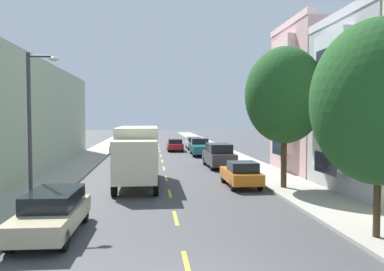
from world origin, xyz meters
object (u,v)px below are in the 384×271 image
(delivery_box_truck, at_px, (138,152))
(parked_pickup_teal, at_px, (201,147))
(street_tree_second, at_px, (285,95))
(parked_hatchback_burgundy, at_px, (120,147))
(parked_wagon_champagne, at_px, (52,212))
(moving_red_sedan, at_px, (175,145))
(parked_pickup_sky, at_px, (129,139))
(parked_hatchback_orange, at_px, (241,174))
(street_tree_nearest, at_px, (379,102))
(street_lamp, at_px, (33,119))
(parked_suv_charcoal, at_px, (219,155))
(parked_wagon_silver, at_px, (194,143))

(delivery_box_truck, xyz_separation_m, parked_pickup_teal, (6.00, 17.04, -1.12))
(street_tree_second, distance_m, parked_hatchback_burgundy, 24.85)
(parked_wagon_champagne, relative_size, moving_red_sedan, 1.05)
(parked_pickup_sky, xyz_separation_m, moving_red_sedan, (6.15, -11.74, -0.08))
(parked_hatchback_orange, height_order, parked_pickup_sky, parked_pickup_sky)
(street_tree_nearest, distance_m, street_lamp, 13.39)
(street_tree_nearest, height_order, street_tree_second, street_tree_second)
(street_tree_second, relative_size, parked_pickup_teal, 1.47)
(street_tree_nearest, relative_size, parked_pickup_sky, 1.33)
(parked_suv_charcoal, bearing_deg, moving_red_sedan, 99.62)
(street_tree_nearest, height_order, parked_suv_charcoal, street_tree_nearest)
(parked_hatchback_burgundy, bearing_deg, moving_red_sedan, 26.68)
(street_tree_second, relative_size, parked_wagon_silver, 1.66)
(parked_hatchback_orange, distance_m, parked_hatchback_burgundy, 22.51)
(parked_hatchback_orange, xyz_separation_m, parked_hatchback_burgundy, (-8.66, 20.78, 0.00))
(street_tree_second, distance_m, parked_wagon_silver, 27.93)
(street_lamp, height_order, parked_suv_charcoal, street_lamp)
(parked_pickup_sky, bearing_deg, parked_hatchback_orange, -76.45)
(street_tree_nearest, xyz_separation_m, street_lamp, (-12.34, 5.15, -0.57))
(parked_pickup_teal, bearing_deg, parked_wagon_silver, 88.84)
(parked_pickup_sky, bearing_deg, moving_red_sedan, -62.34)
(street_tree_second, xyz_separation_m, parked_pickup_teal, (-2.20, 19.59, -4.45))
(street_tree_nearest, relative_size, moving_red_sedan, 1.59)
(parked_hatchback_burgundy, bearing_deg, parked_hatchback_orange, -67.38)
(street_lamp, distance_m, delivery_box_truck, 7.88)
(moving_red_sedan, bearing_deg, parked_pickup_sky, 117.66)
(parked_hatchback_orange, xyz_separation_m, parked_pickup_sky, (-8.59, 35.64, 0.07))
(delivery_box_truck, bearing_deg, parked_hatchback_burgundy, 97.71)
(street_tree_nearest, height_order, street_lamp, street_tree_nearest)
(street_tree_nearest, bearing_deg, street_lamp, 157.34)
(parked_pickup_teal, distance_m, moving_red_sedan, 5.95)
(parked_suv_charcoal, xyz_separation_m, parked_wagon_champagne, (-8.80, -16.78, -0.18))
(parked_suv_charcoal, distance_m, moving_red_sedan, 15.63)
(parked_pickup_teal, bearing_deg, parked_hatchback_orange, -89.89)
(delivery_box_truck, height_order, parked_pickup_sky, delivery_box_truck)
(street_lamp, height_order, delivery_box_truck, street_lamp)
(street_lamp, height_order, parked_pickup_sky, street_lamp)
(street_tree_nearest, xyz_separation_m, parked_wagon_champagne, (-10.78, 1.82, -3.77))
(delivery_box_truck, distance_m, parked_wagon_silver, 25.71)
(parked_pickup_sky, relative_size, parked_pickup_teal, 1.00)
(parked_wagon_silver, xyz_separation_m, parked_wagon_champagne, (-8.75, -34.65, 0.00))
(parked_wagon_silver, height_order, moving_red_sedan, parked_wagon_silver)
(parked_suv_charcoal, xyz_separation_m, moving_red_sedan, (-2.61, 15.41, -0.24))
(parked_wagon_silver, xyz_separation_m, parked_pickup_teal, (-0.16, -7.90, 0.02))
(moving_red_sedan, bearing_deg, parked_wagon_silver, 43.77)
(parked_suv_charcoal, distance_m, parked_hatchback_burgundy, 15.13)
(street_tree_second, xyz_separation_m, parked_wagon_silver, (-2.04, 27.49, -4.47))
(moving_red_sedan, bearing_deg, street_tree_nearest, -82.30)
(parked_hatchback_burgundy, bearing_deg, street_tree_nearest, -70.70)
(street_tree_nearest, distance_m, parked_pickup_sky, 47.15)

